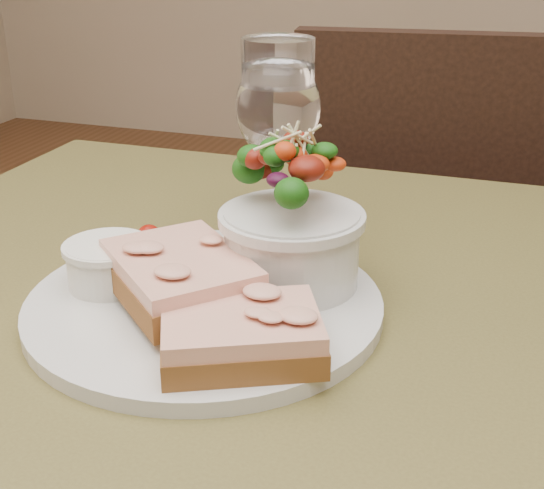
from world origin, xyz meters
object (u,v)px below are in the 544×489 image
(cafe_table, at_px, (246,426))
(wine_glass, at_px, (278,114))
(sandwich_front, at_px, (241,335))
(chair_far, at_px, (425,370))
(sandwich_back, at_px, (180,276))
(ramekin, at_px, (108,262))
(dinner_plate, at_px, (204,305))
(salad_bowl, at_px, (292,214))

(cafe_table, relative_size, wine_glass, 4.57)
(sandwich_front, bearing_deg, chair_far, 60.22)
(sandwich_back, relative_size, wine_glass, 0.85)
(sandwich_back, relative_size, ramekin, 2.29)
(dinner_plate, relative_size, wine_glass, 1.58)
(ramekin, bearing_deg, cafe_table, 1.37)
(sandwich_front, distance_m, wine_glass, 0.24)
(sandwich_front, height_order, sandwich_back, sandwich_back)
(cafe_table, height_order, salad_bowl, salad_bowl)
(ramekin, xyz_separation_m, wine_glass, (0.09, 0.15, 0.09))
(dinner_plate, xyz_separation_m, ramekin, (-0.08, -0.00, 0.03))
(cafe_table, height_order, wine_glass, wine_glass)
(salad_bowl, bearing_deg, sandwich_back, -136.94)
(chair_far, distance_m, dinner_plate, 0.84)
(chair_far, bearing_deg, wine_glass, 72.62)
(sandwich_front, bearing_deg, cafe_table, 83.78)
(cafe_table, distance_m, chair_far, 0.78)
(salad_bowl, xyz_separation_m, wine_glass, (-0.05, 0.10, 0.05))
(ramekin, bearing_deg, dinner_plate, 1.73)
(cafe_table, xyz_separation_m, ramekin, (-0.11, -0.00, 0.13))
(dinner_plate, distance_m, salad_bowl, 0.10)
(dinner_plate, bearing_deg, wine_glass, 86.13)
(sandwich_front, height_order, salad_bowl, salad_bowl)
(dinner_plate, height_order, wine_glass, wine_glass)
(chair_far, distance_m, salad_bowl, 0.84)
(dinner_plate, bearing_deg, ramekin, -178.27)
(dinner_plate, xyz_separation_m, sandwich_front, (0.06, -0.07, 0.02))
(cafe_table, distance_m, sandwich_back, 0.15)
(cafe_table, bearing_deg, wine_glass, 98.40)
(cafe_table, height_order, ramekin, ramekin)
(sandwich_front, relative_size, salad_bowl, 1.03)
(chair_far, relative_size, ramekin, 13.86)
(chair_far, xyz_separation_m, sandwich_back, (-0.12, -0.71, 0.49))
(cafe_table, relative_size, salad_bowl, 6.30)
(chair_far, height_order, dinner_plate, chair_far)
(sandwich_front, bearing_deg, dinner_plate, 104.08)
(chair_far, bearing_deg, sandwich_front, 79.02)
(dinner_plate, bearing_deg, chair_far, 81.07)
(salad_bowl, bearing_deg, chair_far, 85.30)
(dinner_plate, bearing_deg, salad_bowl, 40.54)
(sandwich_back, bearing_deg, ramekin, -147.94)
(salad_bowl, relative_size, wine_glass, 0.73)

